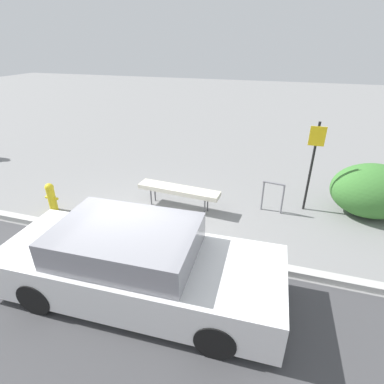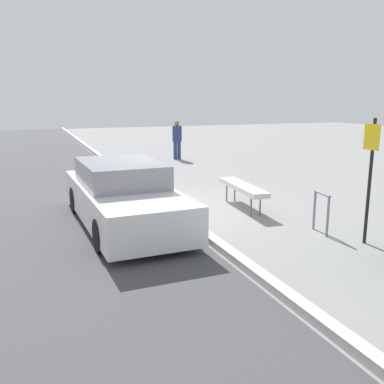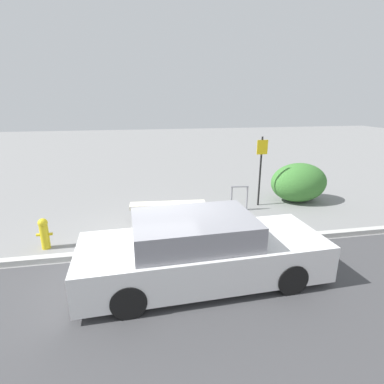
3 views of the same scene
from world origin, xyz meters
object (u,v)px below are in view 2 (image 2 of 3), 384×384
(sign_post, at_px, (370,170))
(parked_car_near, at_px, (123,196))
(bench, at_px, (243,187))
(bike_rack, at_px, (321,208))
(pedestrian, at_px, (177,139))
(fire_hydrant, at_px, (163,174))

(sign_post, relative_size, parked_car_near, 0.48)
(bench, relative_size, bike_rack, 2.66)
(bench, bearing_deg, bike_rack, 16.95)
(pedestrian, bearing_deg, bench, 91.98)
(parked_car_near, bearing_deg, bike_rack, 58.32)
(bench, bearing_deg, sign_post, 20.12)
(fire_hydrant, xyz_separation_m, pedestrian, (-5.67, 2.44, 0.50))
(bike_rack, bearing_deg, parked_car_near, -119.66)
(bike_rack, xyz_separation_m, parked_car_near, (-2.01, -3.53, 0.12))
(bike_rack, xyz_separation_m, pedestrian, (-11.07, 0.85, 0.40))
(fire_hydrant, bearing_deg, bench, 19.27)
(sign_post, bearing_deg, parked_car_near, -125.92)
(bench, xyz_separation_m, bike_rack, (2.33, 0.52, -0.02))
(pedestrian, height_order, parked_car_near, pedestrian)
(fire_hydrant, bearing_deg, pedestrian, 156.68)
(bench, distance_m, fire_hydrant, 3.25)
(bench, distance_m, sign_post, 3.38)
(pedestrian, bearing_deg, parked_car_near, 75.06)
(bench, height_order, parked_car_near, parked_car_near)
(parked_car_near, bearing_deg, pedestrian, 152.14)
(bike_rack, height_order, parked_car_near, parked_car_near)
(pedestrian, bearing_deg, sign_post, 98.56)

